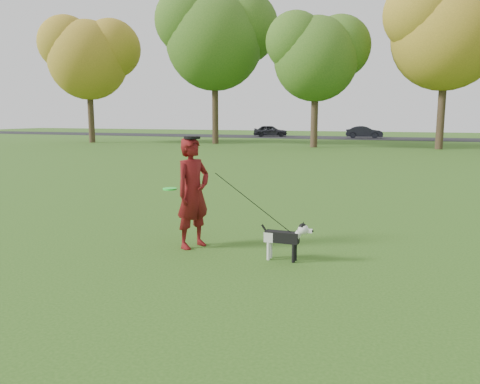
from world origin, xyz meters
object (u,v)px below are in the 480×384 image
at_px(man, 193,193).
at_px(dog, 286,236).
at_px(car_mid, 364,132).
at_px(car_left, 270,131).

xyz_separation_m(man, dog, (1.62, -0.20, -0.53)).
distance_m(man, car_mid, 39.76).
xyz_separation_m(man, car_mid, (-1.14, 39.75, -0.32)).
distance_m(car_left, car_mid, 9.38).
height_order(man, dog, man).
relative_size(man, dog, 2.26).
relative_size(man, car_mid, 0.52).
xyz_separation_m(dog, car_mid, (-2.77, 39.95, 0.22)).
height_order(dog, car_mid, car_mid).
height_order(car_left, car_mid, car_left).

